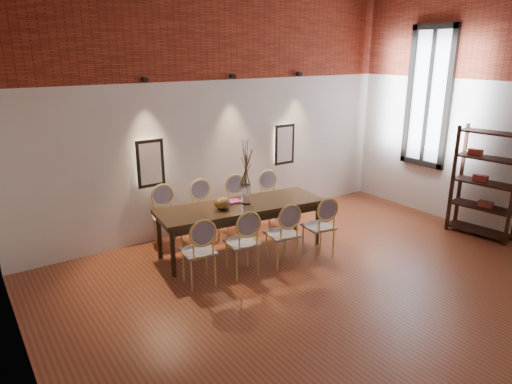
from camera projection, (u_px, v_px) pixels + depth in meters
floor at (374, 313)px, 5.38m from camera, size 7.00×7.00×0.02m
wall_back at (219, 111)px, 7.57m from camera, size 7.00×0.10×4.00m
wall_left at (12, 210)px, 2.86m from camera, size 0.10×7.00×4.00m
brick_band_back at (219, 31)px, 7.15m from camera, size 7.00×0.02×1.50m
niche_left at (150, 163)px, 7.00m from camera, size 0.36×0.06×0.66m
niche_right at (283, 144)px, 8.41m from camera, size 0.36×0.06×0.66m
spot_fixture_left at (144, 80)px, 6.60m from camera, size 0.08×0.10×0.08m
spot_fixture_mid at (233, 76)px, 7.41m from camera, size 0.08×0.10×0.08m
spot_fixture_right at (299, 74)px, 8.17m from camera, size 0.08×0.10×0.08m
window_glass at (429, 97)px, 8.18m from camera, size 0.02×0.78×2.38m
window_frame at (428, 97)px, 8.17m from camera, size 0.08×0.90×2.50m
window_mullion at (428, 97)px, 8.17m from camera, size 0.06×0.06×2.40m
dining_table at (241, 228)px, 6.93m from camera, size 2.60×1.11×0.75m
chair_near_a at (198, 251)px, 5.91m from camera, size 0.49×0.49×0.94m
chair_near_b at (242, 242)px, 6.19m from camera, size 0.49×0.49×0.94m
chair_near_c at (282, 234)px, 6.46m from camera, size 0.49×0.49×0.94m
chair_near_d at (319, 226)px, 6.74m from camera, size 0.49×0.49×0.94m
chair_far_a at (167, 218)px, 7.07m from camera, size 0.49×0.49×0.94m
chair_far_b at (205, 212)px, 7.35m from camera, size 0.49×0.49×0.94m
chair_far_c at (240, 206)px, 7.62m from camera, size 0.49×0.49×0.94m
chair_far_d at (273, 200)px, 7.90m from camera, size 0.49×0.49×0.94m
vase at (246, 194)px, 6.82m from camera, size 0.14×0.14×0.30m
dried_branches at (246, 165)px, 6.68m from camera, size 0.50×0.50×0.70m
bowl at (222, 203)px, 6.61m from camera, size 0.24×0.24×0.18m
book at (232, 202)px, 6.89m from camera, size 0.28×0.21×0.03m
shelving_rack at (486, 183)px, 7.39m from camera, size 0.53×1.05×1.80m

